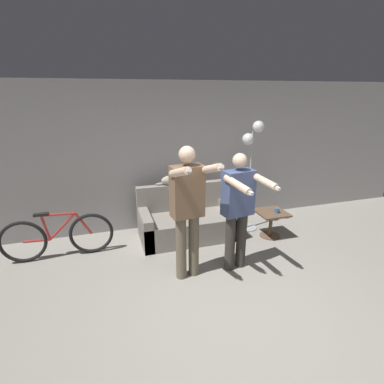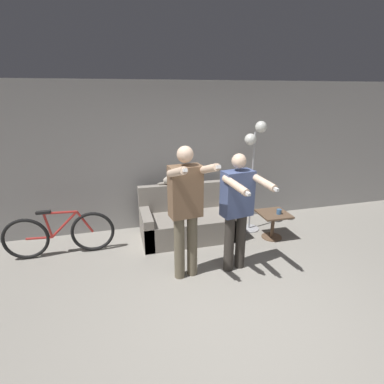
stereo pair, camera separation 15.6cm
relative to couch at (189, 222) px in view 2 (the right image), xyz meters
The scene contains 10 objects.
ground_plane 2.10m from the couch, 87.61° to the right, with size 16.00×16.00×0.00m, color gray.
wall_back 1.20m from the couch, 82.01° to the left, with size 10.00×0.05×2.60m.
couch is the anchor object (origin of this frame).
person_left 1.42m from the couch, 105.96° to the right, with size 0.54×0.69×1.80m.
person_right 1.39m from the couch, 71.91° to the right, with size 0.55×0.73×1.67m.
cat 0.78m from the couch, 123.26° to the left, with size 0.47×0.15×0.20m.
floor_lamp 1.64m from the couch, ahead, with size 0.38×0.36×1.95m.
side_table 1.44m from the couch, 17.08° to the right, with size 0.49×0.49×0.46m.
cup 1.54m from the couch, 18.56° to the right, with size 0.08×0.08×0.08m.
bicycle 2.06m from the couch, behind, with size 1.61×0.07×0.75m.
Camera 2 is at (-1.26, -2.52, 2.41)m, focal length 28.00 mm.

